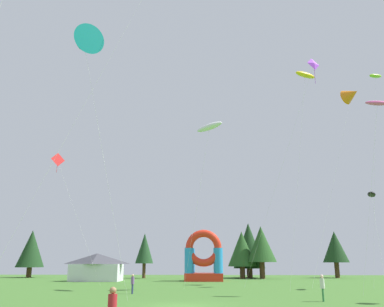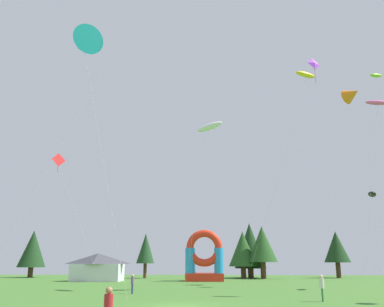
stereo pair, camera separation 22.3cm
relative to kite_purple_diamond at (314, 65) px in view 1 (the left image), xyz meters
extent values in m
plane|color=#3D6B28|center=(-13.69, -16.20, -24.18)|extent=(120.00, 120.00, 0.00)
pyramid|color=purple|center=(0.06, -0.02, 0.18)|extent=(1.32, 1.01, 1.22)
cylinder|color=purple|center=(0.02, 0.06, -1.03)|extent=(0.04, 0.04, 2.38)
cylinder|color=silver|center=(-4.21, 1.44, -12.02)|extent=(8.47, 2.79, 24.34)
ellipsoid|color=white|center=(-11.91, -1.50, -7.66)|extent=(3.35, 2.86, 1.18)
cylinder|color=silver|center=(-13.30, -0.50, -15.92)|extent=(2.79, 2.01, 16.53)
cylinder|color=silver|center=(-20.94, -16.53, -11.65)|extent=(10.27, 2.40, 25.07)
ellipsoid|color=black|center=(4.93, 0.38, -14.73)|extent=(1.45, 2.35, 0.68)
cylinder|color=silver|center=(4.39, -1.53, -19.46)|extent=(1.11, 3.83, 9.46)
pyramid|color=red|center=(-31.07, 6.07, -9.30)|extent=(1.21, 1.17, 1.30)
cylinder|color=red|center=(-31.00, 6.00, -10.05)|extent=(0.04, 0.04, 1.53)
cylinder|color=silver|center=(-27.84, 5.90, -16.74)|extent=(6.34, 0.21, 14.90)
cone|color=#0C7F7A|center=(-21.22, -15.71, -5.65)|extent=(3.21, 3.19, 2.45)
cylinder|color=silver|center=(-19.46, -14.32, -14.92)|extent=(3.53, 2.80, 18.54)
ellipsoid|color=#8CD826|center=(8.69, 4.72, 0.72)|extent=(2.35, 2.12, 1.01)
cylinder|color=silver|center=(6.65, 3.19, -11.73)|extent=(4.10, 3.08, 24.91)
ellipsoid|color=#EA599E|center=(3.29, -7.66, -7.69)|extent=(2.24, 1.13, 0.82)
cylinder|color=silver|center=(1.86, -7.45, -15.94)|extent=(2.88, 0.43, 16.50)
ellipsoid|color=yellow|center=(-1.13, -0.30, -1.31)|extent=(3.01, 2.61, 0.98)
cylinder|color=silver|center=(-2.88, -1.54, -12.75)|extent=(3.51, 2.49, 22.87)
cone|color=orange|center=(6.83, 8.38, -0.15)|extent=(2.92, 2.94, 2.31)
cylinder|color=silver|center=(2.69, 5.27, -12.17)|extent=(8.30, 6.24, 24.04)
cylinder|color=navy|center=(-18.66, -6.47, -23.79)|extent=(0.12, 0.12, 0.78)
cylinder|color=navy|center=(-18.65, -6.31, -23.79)|extent=(0.12, 0.12, 0.78)
cylinder|color=#724C8C|center=(-18.65, -6.39, -23.09)|extent=(0.29, 0.29, 0.62)
sphere|color=#D8AD84|center=(-18.65, -6.39, -22.68)|extent=(0.21, 0.21, 0.21)
cylinder|color=#33723F|center=(-4.11, -12.61, -23.75)|extent=(0.16, 0.16, 0.87)
cylinder|color=#33723F|center=(-4.16, -12.77, -23.75)|extent=(0.16, 0.16, 0.87)
cylinder|color=silver|center=(-4.13, -12.69, -22.97)|extent=(0.39, 0.39, 0.69)
sphere|color=beige|center=(-4.13, -12.69, -22.51)|extent=(0.24, 0.24, 0.24)
cylinder|color=#B21E26|center=(-15.23, -28.15, -22.94)|extent=(0.45, 0.45, 0.70)
sphere|color=#9E704C|center=(-15.23, -28.15, -22.47)|extent=(0.24, 0.24, 0.24)
cube|color=red|center=(-12.99, 17.42, -23.65)|extent=(5.30, 4.58, 1.08)
cylinder|color=#268CD8|center=(-15.00, 15.77, -21.41)|extent=(1.28, 1.28, 3.41)
cylinder|color=#268CD8|center=(-10.98, 15.77, -21.41)|extent=(1.28, 1.28, 3.41)
cylinder|color=#268CD8|center=(-15.00, 19.06, -21.41)|extent=(1.28, 1.28, 3.41)
cylinder|color=#268CD8|center=(-10.98, 19.06, -21.41)|extent=(1.28, 1.28, 3.41)
torus|color=red|center=(-12.99, 15.77, -19.70)|extent=(5.05, 1.03, 5.05)
cube|color=silver|center=(-28.03, 16.02, -23.02)|extent=(6.83, 4.00, 2.32)
pyramid|color=#3F3F47|center=(-28.03, 16.02, -21.14)|extent=(6.83, 4.00, 1.45)
cylinder|color=#4C331E|center=(-43.22, 28.67, -23.34)|extent=(0.85, 0.85, 1.69)
cone|color=#193819|center=(-43.22, 28.67, -19.36)|extent=(4.72, 4.72, 6.27)
cylinder|color=#4C331E|center=(-23.04, 26.51, -23.01)|extent=(0.54, 0.54, 2.35)
cone|color=#1E4221|center=(-23.04, 26.51, -19.40)|extent=(2.99, 2.99, 4.88)
cylinder|color=#4C331E|center=(-6.93, 26.43, -23.24)|extent=(0.84, 0.84, 1.88)
cone|color=#234C1E|center=(-6.93, 26.43, -19.51)|extent=(4.68, 4.68, 5.59)
cylinder|color=#4C331E|center=(-5.52, 29.46, -23.42)|extent=(0.97, 0.97, 1.53)
cone|color=#193819|center=(-5.52, 29.46, -18.87)|extent=(5.39, 5.39, 7.57)
cylinder|color=#4C331E|center=(-3.87, 25.27, -22.91)|extent=(0.85, 0.85, 2.56)
cone|color=#234C1E|center=(-3.87, 25.27, -18.79)|extent=(4.73, 4.73, 5.67)
cylinder|color=#4C331E|center=(9.07, 29.47, -22.94)|extent=(0.78, 0.78, 2.50)
cone|color=#193819|center=(9.07, 29.47, -19.11)|extent=(4.31, 4.31, 5.17)
camera|label=1|loc=(-11.75, -43.05, -21.48)|focal=38.44mm
camera|label=2|loc=(-11.53, -43.04, -21.48)|focal=38.44mm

